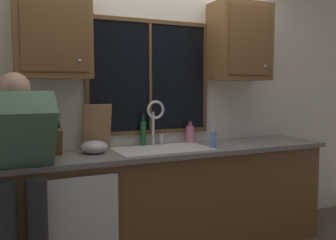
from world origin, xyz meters
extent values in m
cube|color=silver|center=(0.00, 0.06, 1.27)|extent=(5.40, 0.12, 2.55)
cube|color=black|center=(0.01, -0.01, 1.52)|extent=(1.10, 0.02, 0.95)
cube|color=brown|center=(0.01, -0.02, 2.02)|extent=(1.17, 0.02, 0.04)
cube|color=brown|center=(0.01, -0.02, 1.03)|extent=(1.17, 0.02, 0.04)
cube|color=brown|center=(-0.56, -0.02, 1.52)|extent=(0.03, 0.02, 0.95)
cube|color=brown|center=(0.57, -0.02, 1.52)|extent=(0.03, 0.02, 0.95)
cube|color=brown|center=(0.01, -0.02, 1.52)|extent=(0.02, 0.02, 0.95)
cube|color=brown|center=(0.00, -0.29, 0.44)|extent=(3.00, 0.58, 0.88)
cube|color=slate|center=(0.00, -0.31, 0.90)|extent=(3.06, 0.62, 0.04)
cube|color=white|center=(-0.79, -0.61, 0.46)|extent=(0.60, 0.02, 0.74)
cube|color=brown|center=(-0.85, -0.17, 1.86)|extent=(0.55, 0.33, 0.72)
cube|color=brown|center=(-0.85, -0.34, 1.86)|extent=(0.47, 0.01, 0.62)
sphere|color=#B2B2B7|center=(-0.68, -0.34, 1.63)|extent=(0.02, 0.02, 0.02)
cube|color=brown|center=(0.86, -0.17, 1.86)|extent=(0.55, 0.33, 0.72)
cube|color=brown|center=(0.86, -0.34, 1.86)|extent=(0.47, 0.01, 0.62)
sphere|color=#B2B2B7|center=(1.03, -0.34, 1.63)|extent=(0.02, 0.02, 0.02)
cube|color=silver|center=(0.01, -0.30, 0.91)|extent=(0.80, 0.46, 0.02)
cube|color=beige|center=(-0.19, -0.30, 0.81)|extent=(0.36, 0.42, 0.20)
cube|color=beige|center=(0.21, -0.30, 0.81)|extent=(0.36, 0.42, 0.20)
cube|color=silver|center=(0.01, -0.30, 0.81)|extent=(0.04, 0.42, 0.20)
cylinder|color=silver|center=(0.01, -0.08, 1.07)|extent=(0.03, 0.03, 0.30)
torus|color=silver|center=(0.01, -0.14, 1.24)|extent=(0.16, 0.02, 0.16)
cylinder|color=silver|center=(0.09, -0.08, 0.97)|extent=(0.03, 0.03, 0.09)
cube|color=#4C7259|center=(-1.13, -0.59, 1.11)|extent=(0.44, 0.52, 0.60)
sphere|color=tan|center=(-1.13, -0.36, 1.43)|extent=(0.21, 0.21, 0.21)
cylinder|color=#4C7259|center=(-0.91, -0.41, 1.16)|extent=(0.09, 0.52, 0.26)
cube|color=brown|center=(-0.87, -0.20, 1.02)|extent=(0.12, 0.18, 0.25)
cylinder|color=black|center=(-0.90, -0.26, 1.18)|extent=(0.02, 0.05, 0.09)
cylinder|color=black|center=(-0.87, -0.26, 1.17)|extent=(0.02, 0.04, 0.08)
cylinder|color=black|center=(-0.83, -0.26, 1.16)|extent=(0.02, 0.04, 0.06)
cube|color=#997047|center=(-0.50, -0.09, 1.11)|extent=(0.23, 0.10, 0.38)
ellipsoid|color=#B7B7BC|center=(-0.57, -0.26, 0.97)|extent=(0.21, 0.21, 0.11)
cylinder|color=#668CCC|center=(0.41, -0.44, 0.99)|extent=(0.06, 0.06, 0.14)
cylinder|color=silver|center=(0.41, -0.44, 1.08)|extent=(0.02, 0.02, 0.04)
cylinder|color=silver|center=(0.41, -0.46, 1.11)|extent=(0.01, 0.04, 0.01)
cylinder|color=pink|center=(0.38, -0.08, 1.00)|extent=(0.07, 0.07, 0.15)
cylinder|color=#AD5B7A|center=(0.38, -0.08, 1.09)|extent=(0.03, 0.03, 0.04)
cylinder|color=black|center=(0.38, -0.08, 1.12)|extent=(0.04, 0.04, 0.01)
cylinder|color=#1E592D|center=(-0.08, -0.06, 1.03)|extent=(0.05, 0.05, 0.22)
cylinder|color=#184724|center=(-0.08, -0.06, 1.16)|extent=(0.02, 0.02, 0.05)
cylinder|color=black|center=(-0.08, -0.06, 1.20)|extent=(0.03, 0.03, 0.01)
camera|label=1|loc=(-1.24, -3.08, 1.44)|focal=39.23mm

